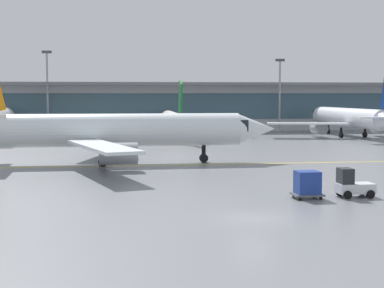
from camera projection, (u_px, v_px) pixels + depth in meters
ground_plane at (254, 218)px, 35.54m from camera, size 400.00×400.00×0.00m
taxiway_centreline_stripe at (122, 166)px, 61.46m from camera, size 109.98×2.66×0.01m
terminal_concourse at (159, 106)px, 120.86m from camera, size 194.62×11.00×9.60m
gate_airplane_2 at (173, 121)px, 100.41m from camera, size 26.41×28.31×9.40m
gate_airplane_3 at (349, 118)px, 102.85m from camera, size 30.00×32.37×10.72m
taxiing_regional_jet at (118, 131)px, 63.09m from camera, size 34.61×32.25×11.48m
baggage_tug at (352, 185)px, 42.71m from camera, size 2.64×1.68×2.10m
cargo_dolly_lead at (307, 184)px, 42.21m from camera, size 2.14×1.66×1.94m
apron_light_mast_1 at (47, 88)px, 111.59m from camera, size 1.80×0.36×15.34m
apron_light_mast_2 at (280, 92)px, 116.03m from camera, size 1.80×0.36×14.09m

